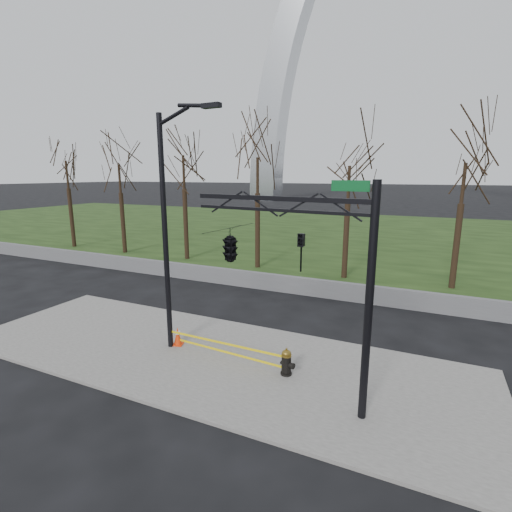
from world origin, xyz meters
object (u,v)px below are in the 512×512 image
at_px(fire_hydrant, 287,363).
at_px(traffic_cone, 178,336).
at_px(traffic_signal_mast, 253,247).
at_px(street_light, 169,218).

height_order(fire_hydrant, traffic_cone, fire_hydrant).
bearing_deg(fire_hydrant, traffic_signal_mast, -119.05).
height_order(fire_hydrant, traffic_signal_mast, traffic_signal_mast).
relative_size(fire_hydrant, traffic_signal_mast, 0.14).
xyz_separation_m(fire_hydrant, street_light, (-4.21, 0.10, 4.20)).
bearing_deg(street_light, traffic_signal_mast, -10.54).
bearing_deg(traffic_cone, traffic_signal_mast, -17.13).
relative_size(fire_hydrant, traffic_cone, 1.29).
xyz_separation_m(fire_hydrant, traffic_signal_mast, (-0.77, -0.77, 3.65)).
bearing_deg(fire_hydrant, traffic_cone, -168.13).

